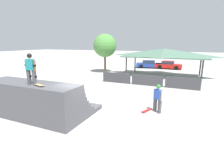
# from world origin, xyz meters

# --- Properties ---
(ground_plane) EXTENTS (160.00, 160.00, 0.00)m
(ground_plane) POSITION_xyz_m (0.00, 0.00, 0.00)
(ground_plane) COLOR #A3A09B
(quarter_pipe_ramp) EXTENTS (5.88, 3.62, 1.99)m
(quarter_pipe_ramp) POSITION_xyz_m (-2.97, -0.76, 0.85)
(quarter_pipe_ramp) COLOR #4C4C51
(quarter_pipe_ramp) RESTS_ON ground
(skater_on_deck) EXTENTS (0.68, 0.25, 1.59)m
(skater_on_deck) POSITION_xyz_m (-2.42, -1.42, 2.91)
(skater_on_deck) COLOR #4C4C51
(skater_on_deck) RESTS_ON quarter_pipe_ramp
(skateboard_on_deck) EXTENTS (0.83, 0.42, 0.09)m
(skateboard_on_deck) POSITION_xyz_m (-1.91, -1.47, 2.05)
(skateboard_on_deck) COLOR blue
(skateboard_on_deck) RESTS_ON quarter_pipe_ramp
(bystander_walking) EXTENTS (0.62, 0.47, 1.73)m
(bystander_walking) POSITION_xyz_m (3.31, 2.41, 1.01)
(bystander_walking) COLOR #4C4C51
(bystander_walking) RESTS_ON ground
(skateboard_on_ground) EXTENTS (0.48, 0.85, 0.09)m
(skateboard_on_ground) POSITION_xyz_m (2.69, 2.25, 0.06)
(skateboard_on_ground) COLOR green
(skateboard_on_ground) RESTS_ON ground
(barrier_fence) EXTENTS (9.49, 0.12, 1.05)m
(barrier_fence) POSITION_xyz_m (1.24, 8.89, 0.53)
(barrier_fence) COLOR #3D3D42
(barrier_fence) RESTS_ON ground
(pavilion_shelter) EXTENTS (9.96, 4.58, 3.42)m
(pavilion_shelter) POSITION_xyz_m (1.96, 14.73, 2.88)
(pavilion_shelter) COLOR #2D2D33
(pavilion_shelter) RESTS_ON ground
(tree_beside_pavilion) EXTENTS (3.18, 3.18, 5.31)m
(tree_beside_pavilion) POSITION_xyz_m (-5.97, 14.38, 3.71)
(tree_beside_pavilion) COLOR brown
(tree_beside_pavilion) RESTS_ON ground
(parked_car_blue) EXTENTS (4.49, 2.50, 1.27)m
(parked_car_blue) POSITION_xyz_m (-1.20, 21.37, 0.60)
(parked_car_blue) COLOR navy
(parked_car_blue) RESTS_ON ground
(parked_car_red) EXTENTS (4.09, 1.81, 1.27)m
(parked_car_red) POSITION_xyz_m (1.85, 21.59, 0.60)
(parked_car_red) COLOR red
(parked_car_red) RESTS_ON ground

